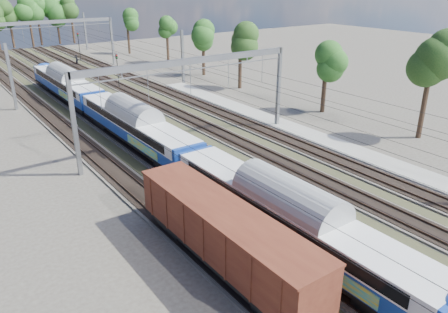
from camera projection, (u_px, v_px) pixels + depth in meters
track_bed at (130, 112)px, 55.72m from camera, size 21.00×130.00×0.34m
platform at (348, 150)px, 43.37m from camera, size 3.00×70.00×0.30m
catenary at (105, 54)px, 59.28m from camera, size 25.65×130.00×9.00m
tree_belt at (62, 18)px, 93.61m from camera, size 39.04×98.65×11.76m
emu_train at (136, 121)px, 43.44m from camera, size 3.18×67.29×4.66m
freight_boxcar at (224, 234)px, 25.15m from camera, size 3.07×14.80×3.82m
worker at (77, 60)px, 85.85m from camera, size 0.64×0.82×2.00m
signal_near at (118, 67)px, 66.23m from camera, size 0.38×0.36×5.31m
signal_far at (79, 43)px, 89.12m from camera, size 0.39×0.36×5.62m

